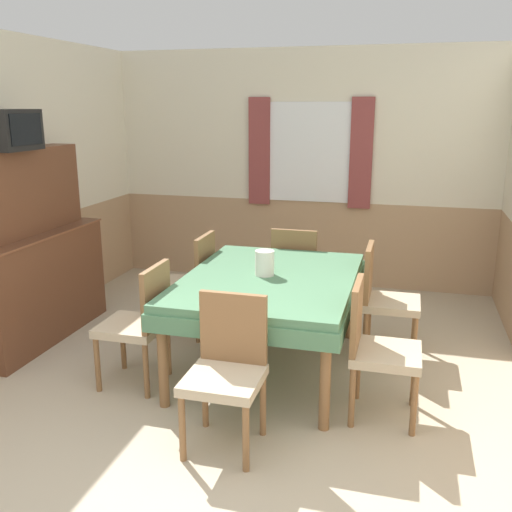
{
  "coord_description": "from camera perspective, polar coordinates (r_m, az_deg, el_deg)",
  "views": [
    {
      "loc": [
        1.19,
        -2.1,
        2.0
      ],
      "look_at": [
        0.11,
        1.9,
        0.9
      ],
      "focal_mm": 40.0,
      "sensor_mm": 36.0,
      "label": 1
    }
  ],
  "objects": [
    {
      "name": "chair_head_near",
      "position": [
        3.45,
        -2.92,
        -10.95
      ],
      "size": [
        0.44,
        0.44,
        0.91
      ],
      "rotation": [
        0.0,
        0.0,
        3.14
      ],
      "color": "brown",
      "rests_on": "ground_plane"
    },
    {
      "name": "wall_left",
      "position": [
        5.41,
        -23.33,
        6.23
      ],
      "size": [
        0.05,
        4.59,
        2.6
      ],
      "color": "silver",
      "rests_on": "ground_plane"
    },
    {
      "name": "tv",
      "position": [
        4.94,
        -23.33,
        11.5
      ],
      "size": [
        0.29,
        0.45,
        0.32
      ],
      "color": "black",
      "rests_on": "sideboard"
    },
    {
      "name": "dining_table",
      "position": [
        4.33,
        1.36,
        -3.31
      ],
      "size": [
        1.29,
        1.72,
        0.75
      ],
      "color": "#4C7A56",
      "rests_on": "ground_plane"
    },
    {
      "name": "chair_left_near",
      "position": [
        4.21,
        -11.49,
        -6.31
      ],
      "size": [
        0.44,
        0.44,
        0.91
      ],
      "rotation": [
        0.0,
        0.0,
        1.57
      ],
      "color": "brown",
      "rests_on": "ground_plane"
    },
    {
      "name": "chair_head_window",
      "position": [
        5.36,
        4.04,
        -1.43
      ],
      "size": [
        0.44,
        0.44,
        0.91
      ],
      "color": "brown",
      "rests_on": "ground_plane"
    },
    {
      "name": "vase",
      "position": [
        4.3,
        0.87,
        -0.7
      ],
      "size": [
        0.15,
        0.15,
        0.19
      ],
      "color": "silver",
      "rests_on": "dining_table"
    },
    {
      "name": "chair_right_far",
      "position": [
        4.75,
        12.67,
        -3.93
      ],
      "size": [
        0.44,
        0.44,
        0.91
      ],
      "rotation": [
        0.0,
        0.0,
        4.71
      ],
      "color": "brown",
      "rests_on": "ground_plane"
    },
    {
      "name": "chair_right_near",
      "position": [
        3.81,
        11.9,
        -8.69
      ],
      "size": [
        0.44,
        0.44,
        0.91
      ],
      "rotation": [
        0.0,
        0.0,
        4.71
      ],
      "color": "brown",
      "rests_on": "ground_plane"
    },
    {
      "name": "chair_left_far",
      "position": [
        5.08,
        -6.46,
        -2.41
      ],
      "size": [
        0.44,
        0.44,
        0.91
      ],
      "rotation": [
        0.0,
        0.0,
        1.57
      ],
      "color": "brown",
      "rests_on": "ground_plane"
    },
    {
      "name": "sideboard",
      "position": [
        5.26,
        -21.46,
        -0.51
      ],
      "size": [
        0.46,
        1.52,
        1.65
      ],
      "color": "brown",
      "rests_on": "ground_plane"
    },
    {
      "name": "wall_back",
      "position": [
        6.46,
        4.55,
        8.69
      ],
      "size": [
        4.65,
        0.1,
        2.6
      ],
      "color": "silver",
      "rests_on": "ground_plane"
    }
  ]
}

